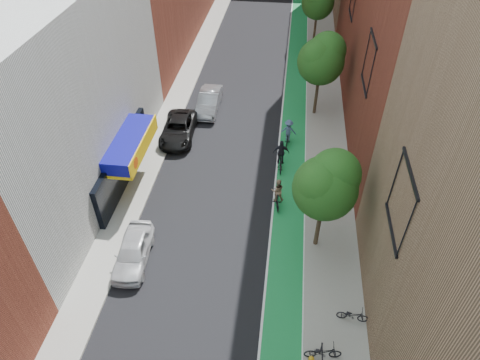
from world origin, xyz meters
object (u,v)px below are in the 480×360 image
(parked_car_black, at_px, (178,129))
(parked_car_silver, at_px, (209,101))
(cyclist_lane_near, at_px, (277,195))
(parked_car_white, at_px, (133,251))
(cyclist_lane_mid, at_px, (281,158))
(cyclist_lane_far, at_px, (288,133))

(parked_car_black, height_order, parked_car_silver, parked_car_silver)
(parked_car_black, distance_m, parked_car_silver, 4.44)
(parked_car_black, bearing_deg, cyclist_lane_near, -42.67)
(parked_car_white, distance_m, parked_car_black, 11.82)
(parked_car_black, bearing_deg, cyclist_lane_mid, -22.32)
(parked_car_white, xyz_separation_m, parked_car_silver, (1.31, 15.96, 0.06))
(cyclist_lane_mid, bearing_deg, cyclist_lane_far, -100.80)
(parked_car_white, bearing_deg, cyclist_lane_near, 31.35)
(parked_car_silver, relative_size, cyclist_lane_far, 2.28)
(cyclist_lane_mid, bearing_deg, parked_car_black, -22.47)
(cyclist_lane_near, bearing_deg, parked_car_black, -49.16)
(parked_car_black, height_order, cyclist_lane_near, cyclist_lane_near)
(parked_car_white, xyz_separation_m, cyclist_lane_mid, (7.54, 9.08, 0.13))
(parked_car_silver, relative_size, cyclist_lane_near, 2.37)
(parked_car_white, xyz_separation_m, cyclist_lane_near, (7.51, 5.35, 0.10))
(parked_car_white, distance_m, cyclist_lane_near, 9.23)
(parked_car_white, height_order, parked_car_silver, parked_car_silver)
(cyclist_lane_mid, bearing_deg, parked_car_silver, -51.04)
(parked_car_silver, height_order, cyclist_lane_mid, cyclist_lane_mid)
(parked_car_black, relative_size, cyclist_lane_mid, 2.29)
(cyclist_lane_far, bearing_deg, cyclist_lane_mid, 87.97)
(cyclist_lane_near, height_order, cyclist_lane_mid, cyclist_lane_mid)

